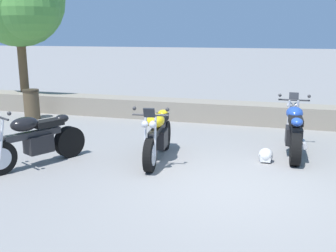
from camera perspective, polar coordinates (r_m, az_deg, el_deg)
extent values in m
plane|color=gray|center=(6.61, 9.82, -8.65)|extent=(120.00, 120.00, 0.00)
cube|color=gray|center=(11.14, 12.61, 1.75)|extent=(36.00, 0.80, 0.55)
cylinder|color=black|center=(8.19, -14.05, -2.22)|extent=(0.44, 0.63, 0.62)
cube|color=black|center=(7.84, -18.18, -2.44)|extent=(0.50, 0.57, 0.34)
cube|color=#2D2D30|center=(7.74, -18.93, -1.15)|extent=(0.62, 1.04, 0.12)
ellipsoid|color=black|center=(7.63, -20.04, 0.25)|extent=(0.54, 0.62, 0.26)
cube|color=black|center=(7.86, -16.91, 0.41)|extent=(0.49, 0.62, 0.12)
ellipsoid|color=black|center=(8.00, -15.09, 1.04)|extent=(0.32, 0.35, 0.16)
cylinder|color=silver|center=(8.19, -16.09, -1.99)|extent=(0.27, 0.39, 0.11)
cylinder|color=silver|center=(7.39, -22.91, -1.69)|extent=(0.11, 0.17, 0.73)
sphere|color=#2D2D30|center=(7.13, -21.96, 1.69)|extent=(0.07, 0.07, 0.07)
cylinder|color=black|center=(7.10, -2.63, -4.22)|extent=(0.21, 0.63, 0.62)
cylinder|color=black|center=(8.46, -0.55, -1.32)|extent=(0.25, 0.64, 0.62)
cylinder|color=silver|center=(7.10, -2.63, -4.22)|extent=(0.20, 0.40, 0.38)
cube|color=black|center=(7.80, -1.43, -1.84)|extent=(0.37, 0.51, 0.34)
cube|color=#2D2D30|center=(7.65, -1.59, -0.59)|extent=(0.26, 1.11, 0.12)
ellipsoid|color=yellow|center=(7.46, -1.82, 0.78)|extent=(0.39, 0.55, 0.26)
cube|color=black|center=(7.93, -1.13, 1.10)|extent=(0.32, 0.58, 0.12)
ellipsoid|color=yellow|center=(8.21, -0.74, 1.81)|extent=(0.25, 0.30, 0.16)
cylinder|color=#2D2D30|center=(7.00, -2.56, 1.60)|extent=(0.66, 0.11, 0.04)
sphere|color=silver|center=(6.88, -2.22, 0.21)|extent=(0.13, 0.13, 0.13)
sphere|color=silver|center=(6.91, -3.36, 0.25)|extent=(0.13, 0.13, 0.13)
cube|color=#26282D|center=(6.89, -2.74, 1.93)|extent=(0.21, 0.12, 0.18)
cylinder|color=silver|center=(8.25, -1.95, -1.35)|extent=(0.15, 0.39, 0.11)
cylinder|color=silver|center=(7.02, -1.88, -1.36)|extent=(0.06, 0.17, 0.73)
cylinder|color=silver|center=(7.06, -3.31, -1.30)|extent=(0.06, 0.17, 0.73)
sphere|color=#2D2D30|center=(6.96, -0.08, 2.39)|extent=(0.07, 0.07, 0.07)
sphere|color=#2D2D30|center=(7.08, -4.87, 2.54)|extent=(0.07, 0.07, 0.07)
cylinder|color=black|center=(9.20, 17.39, -0.75)|extent=(0.16, 0.62, 0.62)
cylinder|color=black|center=(7.81, 17.93, -3.25)|extent=(0.20, 0.63, 0.62)
cylinder|color=silver|center=(9.20, 17.39, -0.75)|extent=(0.17, 0.39, 0.38)
cube|color=black|center=(8.43, 17.71, -1.33)|extent=(0.34, 0.49, 0.34)
cube|color=#2D2D30|center=(8.48, 17.76, 0.15)|extent=(0.18, 1.10, 0.12)
ellipsoid|color=#2347A8|center=(8.58, 17.81, 1.80)|extent=(0.36, 0.53, 0.26)
cube|color=black|center=(8.12, 17.97, 0.73)|extent=(0.28, 0.57, 0.12)
ellipsoid|color=#2347A8|center=(7.82, 18.13, 0.55)|extent=(0.23, 0.29, 0.16)
cylinder|color=#2D2D30|center=(8.98, 17.74, 3.59)|extent=(0.66, 0.06, 0.04)
sphere|color=silver|center=(9.13, 17.19, 2.90)|extent=(0.13, 0.13, 0.13)
sphere|color=silver|center=(9.14, 18.06, 2.85)|extent=(0.13, 0.13, 0.13)
cube|color=#26282D|center=(9.07, 17.73, 4.07)|extent=(0.20, 0.10, 0.18)
cylinder|color=silver|center=(8.04, 18.99, -2.49)|extent=(0.12, 0.38, 0.11)
cylinder|color=silver|center=(9.07, 17.00, 1.43)|extent=(0.05, 0.16, 0.73)
cylinder|color=silver|center=(9.09, 18.13, 1.36)|extent=(0.05, 0.16, 0.73)
sphere|color=#2D2D30|center=(8.91, 15.87, 4.30)|extent=(0.07, 0.07, 0.07)
sphere|color=#2D2D30|center=(8.95, 19.71, 4.07)|extent=(0.07, 0.07, 0.07)
sphere|color=silver|center=(7.88, 13.94, -4.11)|extent=(0.28, 0.28, 0.28)
ellipsoid|color=black|center=(7.81, 13.92, -4.21)|extent=(0.23, 0.06, 0.12)
cube|color=silver|center=(7.83, 13.89, -4.77)|extent=(0.20, 0.08, 0.08)
cylinder|color=brown|center=(13.82, -20.24, 8.41)|extent=(0.28, 0.28, 1.81)
sphere|color=#4C8E3D|center=(13.06, -19.59, 15.76)|extent=(1.91, 1.91, 1.91)
cylinder|color=brown|center=(12.10, -19.09, 2.85)|extent=(0.44, 0.44, 0.80)
cylinder|color=#30271B|center=(12.04, -19.24, 4.86)|extent=(0.46, 0.46, 0.06)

